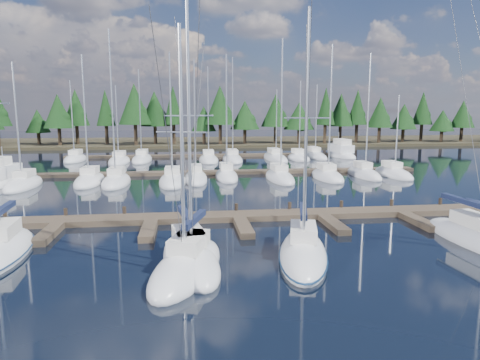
{
  "coord_description": "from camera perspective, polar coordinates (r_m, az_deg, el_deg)",
  "views": [
    {
      "loc": [
        -3.55,
        -11.34,
        7.61
      ],
      "look_at": [
        0.65,
        22.0,
        2.15
      ],
      "focal_mm": 32.0,
      "sensor_mm": 36.0,
      "label": 1
    }
  ],
  "objects": [
    {
      "name": "far_shore",
      "position": [
        101.67,
        -5.18,
        5.07
      ],
      "size": [
        220.0,
        30.0,
        0.6
      ],
      "primitive_type": "cube",
      "color": "#322C1C",
      "rests_on": "ground"
    },
    {
      "name": "tree_line",
      "position": [
        91.52,
        -6.63,
        8.99
      ],
      "size": [
        186.72,
        11.3,
        12.49
      ],
      "color": "black",
      "rests_on": "far_shore"
    },
    {
      "name": "front_sailboat_6",
      "position": [
        28.21,
        29.35,
        -6.98
      ],
      "size": [
        2.93,
        9.33,
        15.65
      ],
      "color": "silver",
      "rests_on": "ground"
    },
    {
      "name": "ground",
      "position": [
        42.19,
        -2.23,
        -1.17
      ],
      "size": [
        260.0,
        260.0,
        0.0
      ],
      "primitive_type": "plane",
      "color": "black",
      "rests_on": "ground"
    },
    {
      "name": "back_docks",
      "position": [
        61.48,
        -3.82,
        2.29
      ],
      "size": [
        50.0,
        21.8,
        0.4
      ],
      "color": "#4A3D2E",
      "rests_on": "ground"
    },
    {
      "name": "motor_yacht_right",
      "position": [
        73.87,
        13.27,
        3.48
      ],
      "size": [
        3.89,
        9.93,
        4.88
      ],
      "color": "silver",
      "rests_on": "ground"
    },
    {
      "name": "front_sailboat_2",
      "position": [
        20.96,
        -7.05,
        -11.3
      ],
      "size": [
        4.86,
        8.16,
        12.1
      ],
      "color": "silver",
      "rests_on": "ground"
    },
    {
      "name": "main_dock",
      "position": [
        29.85,
        -0.12,
        -5.14
      ],
      "size": [
        44.0,
        6.13,
        0.9
      ],
      "color": "#4A3D2E",
      "rests_on": "ground"
    },
    {
      "name": "back_sailboat_rows",
      "position": [
        56.81,
        -2.95,
        1.79
      ],
      "size": [
        43.83,
        32.86,
        16.38
      ],
      "color": "silver",
      "rests_on": "ground"
    },
    {
      "name": "front_sailboat_3",
      "position": [
        21.94,
        -6.66,
        -10.31
      ],
      "size": [
        3.73,
        7.95,
        13.4
      ],
      "color": "silver",
      "rests_on": "ground"
    },
    {
      "name": "front_sailboat_4",
      "position": [
        22.75,
        8.4,
        -9.64
      ],
      "size": [
        4.41,
        8.38,
        13.19
      ],
      "color": "silver",
      "rests_on": "ground"
    }
  ]
}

